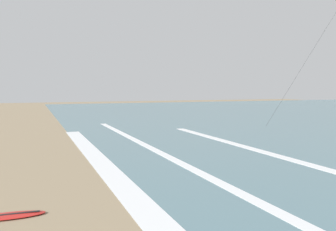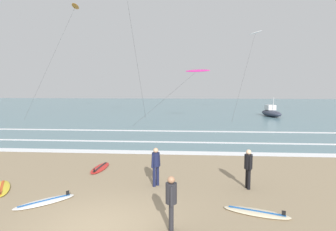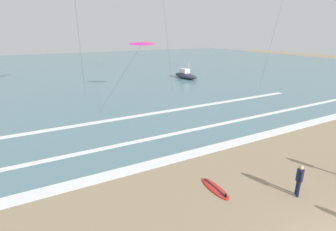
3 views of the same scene
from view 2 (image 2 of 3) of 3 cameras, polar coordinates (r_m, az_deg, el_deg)
The scene contains 16 objects.
ground_plane at distance 9.27m, azimuth -13.75°, elevation -20.56°, with size 160.00×160.00×0.00m, color #937F60.
ocean_surface at distance 62.40m, azimuth 1.91°, elevation 1.82°, with size 140.00×90.00×0.01m, color slate.
wave_foam_shoreline at distance 18.54m, azimuth -8.69°, elevation -7.12°, with size 38.07×1.02×0.01m, color white.
wave_foam_mid_break at distance 21.86m, azimuth -5.85°, elevation -5.14°, with size 49.61×0.52×0.01m, color white.
wave_foam_outer_break at distance 27.05m, azimuth -1.81°, elevation -3.05°, with size 38.32×0.68×0.01m, color white.
surfer_right_near at distance 12.14m, azimuth 15.58°, elevation -9.46°, with size 0.32×0.52×1.60m.
surfer_background_far at distance 8.42m, azimuth 0.63°, elevation -16.06°, with size 0.32×0.51×1.60m.
surfer_foreground_main at distance 12.02m, azimuth -2.42°, elevation -9.39°, with size 0.38×0.46×1.60m.
surfboard_right_spare at distance 13.62m, azimuth -30.03°, elevation -12.33°, with size 1.58×2.11×0.25m.
surfboard_left_pile at distance 10.22m, azimuth 17.06°, elevation -17.81°, with size 2.18×1.29×0.25m.
surfboard_foreground_flat at distance 15.07m, azimuth -13.27°, elevation -10.03°, with size 0.68×2.12×0.25m.
surfboard_near_water at distance 11.46m, azimuth -23.14°, elevation -15.39°, with size 1.91×1.91×0.25m.
kite_magenta_low_near at distance 34.98m, azimuth 5.81°, elevation 8.76°, with size 8.54×6.20×6.29m.
kite_white_mid_center at distance 48.77m, azimuth 16.87°, elevation 15.31°, with size 6.13×14.09×12.85m.
kite_orange_far_left at distance 48.47m, azimuth -17.88°, elevation 19.71°, with size 4.27×10.43×16.49m.
offshore_boat at distance 43.13m, azimuth 19.70°, elevation 0.56°, with size 2.46×5.40×2.70m.
Camera 2 is at (2.68, -7.90, 4.05)m, focal length 30.85 mm.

